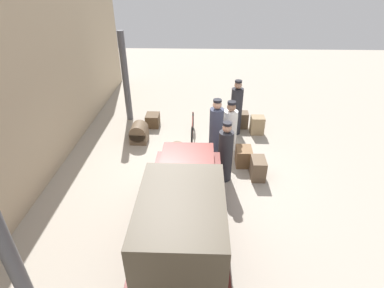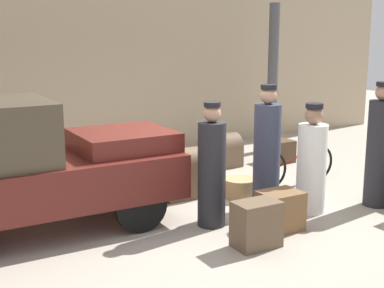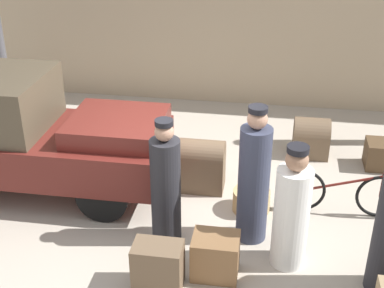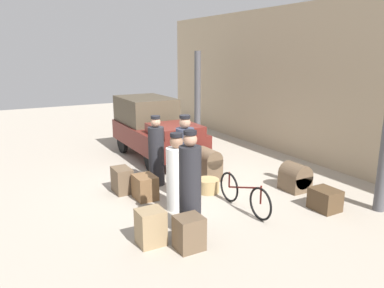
# 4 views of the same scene
# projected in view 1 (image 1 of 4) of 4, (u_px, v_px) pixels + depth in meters

# --- Properties ---
(ground_plane) EXTENTS (30.00, 30.00, 0.00)m
(ground_plane) POSITION_uv_depth(u_px,v_px,m) (199.00, 178.00, 8.15)
(ground_plane) COLOR #A89E8E
(station_building_facade) EXTENTS (16.00, 0.15, 4.50)m
(station_building_facade) POSITION_uv_depth(u_px,v_px,m) (29.00, 99.00, 7.12)
(station_building_facade) COLOR tan
(station_building_facade) RESTS_ON ground
(canopy_pillar_left) EXTENTS (0.23, 0.23, 3.18)m
(canopy_pillar_left) POSITION_uv_depth(u_px,v_px,m) (6.00, 248.00, 4.15)
(canopy_pillar_left) COLOR #4C4C51
(canopy_pillar_left) RESTS_ON ground
(canopy_pillar_right) EXTENTS (0.23, 0.23, 3.18)m
(canopy_pillar_right) POSITION_uv_depth(u_px,v_px,m) (126.00, 78.00, 10.53)
(canopy_pillar_right) COLOR #4C4C51
(canopy_pillar_right) RESTS_ON ground
(truck) EXTENTS (3.73, 1.56, 1.76)m
(truck) POSITION_uv_depth(u_px,v_px,m) (184.00, 211.00, 5.69)
(truck) COLOR black
(truck) RESTS_ON ground
(bicycle) EXTENTS (1.70, 0.04, 0.69)m
(bicycle) POSITION_uv_depth(u_px,v_px,m) (192.00, 128.00, 9.93)
(bicycle) COLOR black
(bicycle) RESTS_ON ground
(wicker_basket) EXTENTS (0.52, 0.52, 0.31)m
(wicker_basket) POSITION_uv_depth(u_px,v_px,m) (195.00, 152.00, 8.98)
(wicker_basket) COLOR tan
(wicker_basket) RESTS_ON ground
(porter_lifting_near_truck) EXTENTS (0.38, 0.38, 1.69)m
(porter_lifting_near_truck) POSITION_uv_depth(u_px,v_px,m) (225.00, 154.00, 7.74)
(porter_lifting_near_truck) COLOR #232328
(porter_lifting_near_truck) RESTS_ON ground
(conductor_in_dark_uniform) EXTENTS (0.40, 0.40, 1.85)m
(conductor_in_dark_uniform) POSITION_uv_depth(u_px,v_px,m) (216.00, 132.00, 8.64)
(conductor_in_dark_uniform) COLOR #33384C
(conductor_in_dark_uniform) RESTS_ON ground
(porter_carrying_trunk) EXTENTS (0.39, 0.39, 1.87)m
(porter_carrying_trunk) POSITION_uv_depth(u_px,v_px,m) (236.00, 110.00, 9.93)
(porter_carrying_trunk) COLOR #232328
(porter_carrying_trunk) RESTS_ON ground
(porter_with_bicycle) EXTENTS (0.42, 0.42, 1.60)m
(porter_with_bicycle) POSITION_uv_depth(u_px,v_px,m) (230.00, 128.00, 9.10)
(porter_with_bicycle) COLOR white
(porter_with_bicycle) RESTS_ON ground
(suitcase_black_upright) EXTENTS (0.40, 0.44, 0.56)m
(suitcase_black_upright) POSITION_uv_depth(u_px,v_px,m) (241.00, 120.00, 10.61)
(suitcase_black_upright) COLOR brown
(suitcase_black_upright) RESTS_ON ground
(suitcase_tan_flat) EXTENTS (0.59, 0.54, 0.65)m
(suitcase_tan_flat) POSITION_uv_depth(u_px,v_px,m) (139.00, 133.00, 9.71)
(suitcase_tan_flat) COLOR brown
(suitcase_tan_flat) RESTS_ON ground
(trunk_wicker_pale) EXTENTS (0.40, 0.44, 0.61)m
(trunk_wicker_pale) POSITION_uv_depth(u_px,v_px,m) (257.00, 125.00, 10.20)
(trunk_wicker_pale) COLOR #937A56
(trunk_wicker_pale) RESTS_ON ground
(trunk_umber_medium) EXTENTS (0.56, 0.37, 0.57)m
(trunk_umber_medium) POSITION_uv_depth(u_px,v_px,m) (258.00, 168.00, 8.04)
(trunk_umber_medium) COLOR brown
(trunk_umber_medium) RESTS_ON ground
(trunk_large_brown) EXTENTS (0.55, 0.44, 0.52)m
(trunk_large_brown) POSITION_uv_depth(u_px,v_px,m) (243.00, 156.00, 8.59)
(trunk_large_brown) COLOR brown
(trunk_large_brown) RESTS_ON ground
(trunk_barrel_dark) EXTENTS (0.70, 0.46, 0.79)m
(trunk_barrel_dark) POSITION_uv_depth(u_px,v_px,m) (177.00, 159.00, 8.19)
(trunk_barrel_dark) COLOR brown
(trunk_barrel_dark) RESTS_ON ground
(suitcase_small_leather) EXTENTS (0.56, 0.46, 0.44)m
(suitcase_small_leather) POSITION_uv_depth(u_px,v_px,m) (153.00, 120.00, 10.72)
(suitcase_small_leather) COLOR #4C3823
(suitcase_small_leather) RESTS_ON ground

